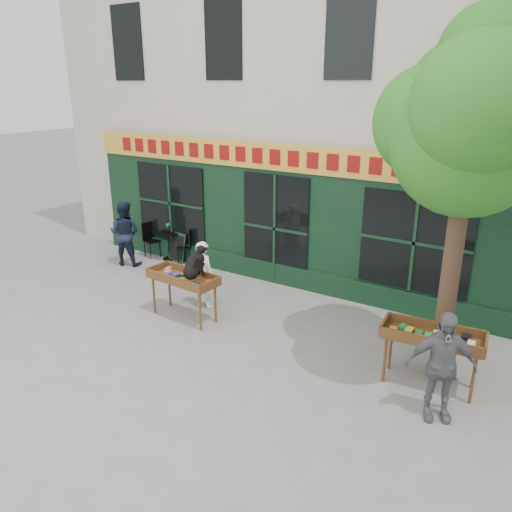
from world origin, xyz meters
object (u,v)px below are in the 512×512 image
(man_right, at_px, (441,366))
(man_left, at_px, (125,233))
(dog, at_px, (194,262))
(book_cart_right, at_px, (432,339))
(bistro_table, at_px, (169,240))
(book_cart_center, at_px, (183,280))
(woman, at_px, (203,274))

(man_right, distance_m, man_left, 8.75)
(dog, bearing_deg, book_cart_right, 7.73)
(bistro_table, bearing_deg, man_right, -21.29)
(book_cart_center, xyz_separation_m, book_cart_right, (4.83, 0.22, 0.00))
(woman, distance_m, man_left, 3.50)
(book_cart_center, xyz_separation_m, man_right, (5.13, -0.53, 0.00))
(woman, relative_size, bistro_table, 1.92)
(book_cart_center, height_order, dog, dog)
(woman, bearing_deg, man_left, -11.82)
(bistro_table, relative_size, man_left, 0.45)
(woman, relative_size, man_right, 0.88)
(dog, distance_m, man_right, 4.82)
(bistro_table, bearing_deg, book_cart_center, -43.27)
(book_cart_center, xyz_separation_m, bistro_table, (-2.66, 2.50, -0.28))
(book_cart_center, relative_size, dog, 2.57)
(dog, relative_size, bistro_table, 0.79)
(book_cart_center, height_order, bistro_table, book_cart_center)
(book_cart_center, bearing_deg, man_left, 158.53)
(man_right, bearing_deg, dog, 148.11)
(woman, height_order, bistro_table, woman)
(dog, height_order, man_right, man_right)
(woman, xyz_separation_m, book_cart_right, (4.83, -0.43, 0.09))
(man_right, distance_m, bistro_table, 8.36)
(book_cart_right, distance_m, bistro_table, 7.83)
(dog, bearing_deg, bistro_table, 144.00)
(book_cart_center, height_order, woman, woman)
(book_cart_right, bearing_deg, man_left, 164.15)
(dog, height_order, man_left, man_left)
(dog, distance_m, woman, 0.96)
(dog, height_order, bistro_table, dog)
(woman, xyz_separation_m, bistro_table, (-2.66, 1.85, -0.19))
(woman, xyz_separation_m, man_right, (5.13, -1.18, 0.10))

